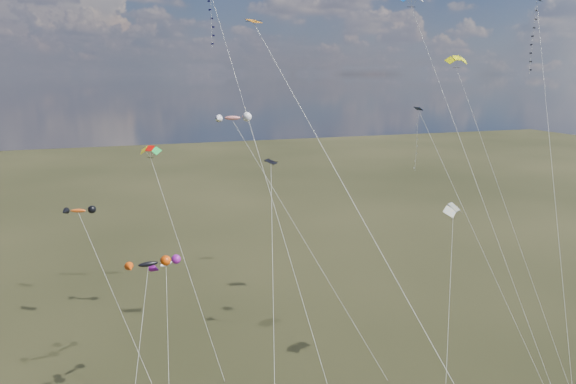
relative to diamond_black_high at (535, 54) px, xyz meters
name	(u,v)px	position (x,y,z in m)	size (l,w,h in m)	color
diamond_black_high	(535,54)	(0.00, 0.00, 0.00)	(9.27, 18.95, 36.15)	black
diamond_navy_tall	(221,48)	(-28.92, 6.07, 0.42)	(5.57, 24.40, 36.49)	#0A1B49
diamond_black_mid	(273,270)	(-28.67, -8.60, -14.93)	(5.02, 16.26, 22.86)	black
diamond_navy_right	(423,151)	(-9.41, 3.52, -9.26)	(7.91, 13.45, 25.94)	#0D1745
diamond_orange_center	(373,236)	(-25.54, -16.86, -10.28)	(13.85, 18.30, 32.15)	orange
parafoil_yellow	(458,59)	(-0.70, 10.86, -0.17)	(3.11, 19.42, 31.53)	#D5D306
parafoil_striped	(454,208)	(-8.61, -1.00, -14.02)	(9.20, 12.44, 17.61)	gold
parafoil_tricolor	(150,149)	(-34.83, 16.75, -9.75)	(6.27, 14.42, 21.84)	gold
novelty_black_orange	(148,265)	(-36.43, 1.91, -17.39)	(4.77, 9.41, 14.02)	black
novelty_orange_black	(79,212)	(-42.13, 10.84, -14.58)	(7.56, 9.20, 16.83)	#DA4F14
novelty_white_purple	(166,264)	(-34.82, 3.86, -18.27)	(2.70, 8.42, 13.13)	white
novelty_redwhite_stripe	(233,119)	(-25.82, 15.93, -6.63)	(12.95, 18.35, 24.94)	red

